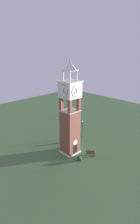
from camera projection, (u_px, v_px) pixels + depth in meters
name	position (u px, v px, depth m)	size (l,w,h in m)	color
ground	(70.00, 152.00, 36.79)	(80.00, 80.00, 0.00)	#476B3D
clock_tower	(70.00, 117.00, 34.40)	(3.36, 3.36, 17.18)	brown
park_bench	(90.00, 153.00, 35.43)	(1.25, 1.58, 0.95)	brown
lamp_post	(82.00, 126.00, 41.55)	(0.36, 0.36, 4.09)	black
trash_bin	(67.00, 141.00, 40.33)	(0.52, 0.52, 0.80)	#4C4C51
shrub_near_entry	(79.00, 158.00, 33.97)	(0.99, 0.99, 0.80)	#234C28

